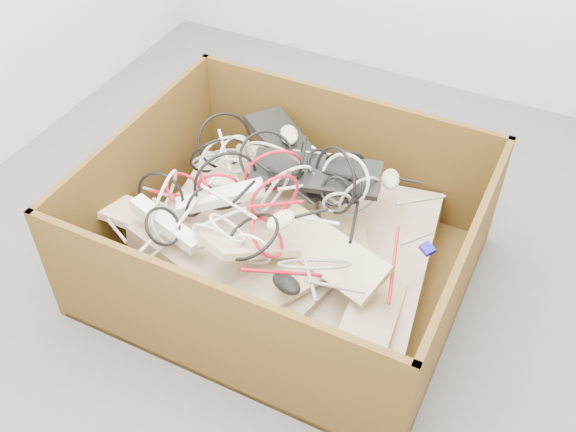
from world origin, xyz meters
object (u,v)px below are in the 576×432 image
at_px(power_strip_left, 220,197).
at_px(power_strip_right, 165,224).
at_px(cardboard_box, 281,250).
at_px(vga_plug, 427,249).

distance_m(power_strip_left, power_strip_right, 0.22).
xyz_separation_m(cardboard_box, vga_plug, (0.54, 0.05, 0.20)).
bearing_deg(power_strip_left, cardboard_box, -14.40).
distance_m(power_strip_right, vga_plug, 0.92).
bearing_deg(vga_plug, power_strip_left, -138.15).
bearing_deg(power_strip_left, power_strip_right, -150.94).
xyz_separation_m(cardboard_box, power_strip_left, (-0.22, -0.06, 0.23)).
relative_size(cardboard_box, power_strip_left, 4.05).
xyz_separation_m(power_strip_left, power_strip_right, (-0.12, -0.19, -0.02)).
bearing_deg(vga_plug, cardboard_box, -140.87).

